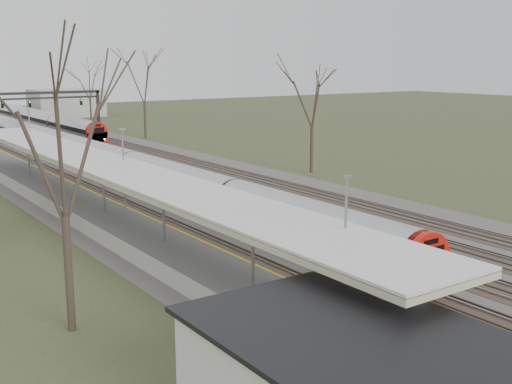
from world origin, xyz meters
TOP-DOWN VIEW (x-y plane):
  - track_bed at (0.26, 55.00)m, footprint 24.00×160.00m
  - platform at (-9.05, 37.50)m, footprint 3.50×69.00m
  - canopy at (-9.05, 32.99)m, footprint 4.10×50.00m
  - signal_gantry at (0.29, 84.99)m, footprint 21.00×0.59m
  - tree_west_near at (-16.00, 20.00)m, footprint 5.00×5.00m
  - tree_east_far at (14.00, 42.00)m, footprint 5.00×5.00m
  - train_near at (-2.50, 51.76)m, footprint 2.62×75.21m
  - train_far at (4.50, 99.94)m, footprint 2.62×60.21m

SIDE VIEW (x-z plane):
  - track_bed at x=0.26m, z-range -0.05..0.17m
  - platform at x=-9.05m, z-range 0.00..1.00m
  - train_near at x=-2.50m, z-range -0.05..3.00m
  - train_far at x=4.50m, z-range -0.05..3.00m
  - canopy at x=-9.05m, z-range 2.37..5.48m
  - signal_gantry at x=0.29m, z-range 1.87..7.95m
  - tree_west_near at x=-16.00m, z-range 2.14..12.44m
  - tree_east_far at x=14.00m, z-range 2.14..12.44m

